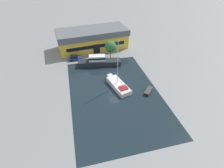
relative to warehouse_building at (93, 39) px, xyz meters
The scene contains 8 objects.
ground_plane 28.67m from the warehouse_building, 87.88° to the right, with size 440.00×440.00×0.00m, color gray.
water_canal 28.67m from the warehouse_building, 87.88° to the right, with size 22.37×35.21×0.01m, color black.
warehouse_building is the anchor object (origin of this frame).
quay_tree_near_building 10.53m from the warehouse_building, 63.99° to the right, with size 3.78×3.78×5.97m.
parked_car 11.49m from the warehouse_building, 132.22° to the right, with size 4.33×1.96×1.62m.
sailboat_moored 26.53m from the warehouse_building, 84.29° to the right, with size 5.09×9.93×13.33m.
motor_cruiser 13.67m from the warehouse_building, 90.92° to the right, with size 13.79×5.31×3.34m.
small_dinghy 31.80m from the warehouse_building, 72.17° to the right, with size 3.30×3.52×0.70m.
Camera 1 is at (-8.96, -33.43, 28.88)m, focal length 28.00 mm.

